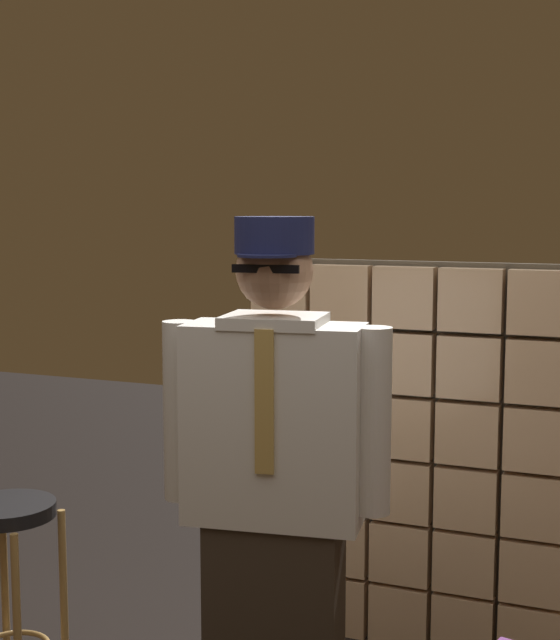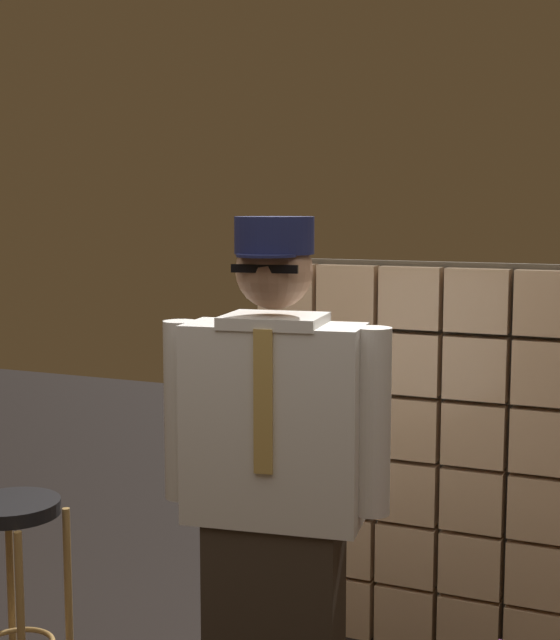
{
  "view_description": "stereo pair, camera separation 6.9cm",
  "coord_description": "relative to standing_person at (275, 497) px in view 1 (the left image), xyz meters",
  "views": [
    {
      "loc": [
        0.93,
        -2.14,
        1.81
      ],
      "look_at": [
        -0.11,
        0.4,
        1.47
      ],
      "focal_mm": 51.93,
      "sensor_mm": 36.0,
      "label": 1
    },
    {
      "loc": [
        0.99,
        -2.11,
        1.81
      ],
      "look_at": [
        -0.11,
        0.4,
        1.47
      ],
      "focal_mm": 51.93,
      "sensor_mm": 36.0,
      "label": 2
    }
  ],
  "objects": [
    {
      "name": "glass_block_wall",
      "position": [
        0.12,
        1.08,
        -0.14
      ],
      "size": [
        1.35,
        0.1,
        1.61
      ],
      "color": "#E0B78C",
      "rests_on": "ground"
    },
    {
      "name": "standing_person",
      "position": [
        0.0,
        0.0,
        0.0
      ],
      "size": [
        0.71,
        0.34,
        1.78
      ],
      "rotation": [
        0.0,
        0.0,
        0.15
      ],
      "color": "#382D23",
      "rests_on": "ground"
    },
    {
      "name": "bar_stool",
      "position": [
        -1.04,
        0.03,
        -0.35
      ],
      "size": [
        0.34,
        0.34,
        0.77
      ],
      "color": "black",
      "rests_on": "ground"
    }
  ]
}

